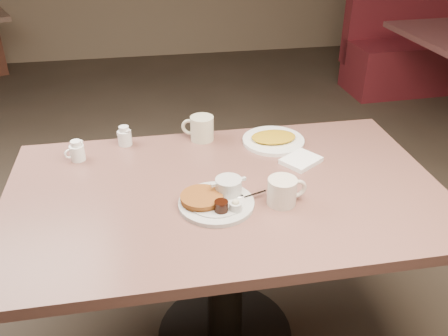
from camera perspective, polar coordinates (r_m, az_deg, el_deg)
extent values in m
cube|color=#84564C|center=(1.66, 0.12, -3.03)|extent=(1.50, 0.90, 0.04)
cylinder|color=black|center=(1.88, 0.11, -12.10)|extent=(0.14, 0.14, 0.69)
cylinder|color=black|center=(2.14, 0.10, -19.22)|extent=(0.56, 0.56, 0.03)
cylinder|color=#BABAB6|center=(1.56, -0.93, -4.26)|extent=(0.29, 0.29, 0.01)
cylinder|color=#BABAB6|center=(1.55, -0.93, -3.97)|extent=(0.22, 0.22, 0.00)
cylinder|color=brown|center=(1.56, -2.59, -3.72)|extent=(0.17, 0.17, 0.01)
cylinder|color=brown|center=(1.54, -2.71, -3.47)|extent=(0.16, 0.16, 0.01)
cylinder|color=#BABAB6|center=(1.58, 0.54, -2.21)|extent=(0.10, 0.10, 0.05)
cube|color=#BABAB6|center=(1.55, -1.22, -2.03)|extent=(0.02, 0.01, 0.01)
cube|color=#BABAB6|center=(1.59, 2.27, -1.31)|extent=(0.02, 0.01, 0.01)
ellipsoid|color=beige|center=(1.57, 0.12, -1.82)|extent=(0.05, 0.05, 0.03)
ellipsoid|color=beige|center=(1.57, 1.04, -1.83)|extent=(0.04, 0.04, 0.02)
cylinder|color=black|center=(1.50, -0.32, -4.63)|extent=(0.05, 0.05, 0.04)
cylinder|color=#BABAB6|center=(1.51, 1.38, -4.62)|extent=(0.05, 0.05, 0.03)
ellipsoid|color=#C2B490|center=(1.50, 1.38, -4.18)|extent=(0.03, 0.03, 0.02)
cube|color=#B0B0B4|center=(1.59, 3.55, -3.18)|extent=(0.09, 0.04, 0.00)
ellipsoid|color=#B0B0B4|center=(1.57, 1.82, -3.38)|extent=(0.03, 0.03, 0.01)
cylinder|color=beige|center=(1.56, 6.94, -2.80)|extent=(0.11, 0.11, 0.09)
cylinder|color=black|center=(1.54, 7.03, -1.55)|extent=(0.09, 0.09, 0.01)
torus|color=beige|center=(1.58, 8.71, -2.47)|extent=(0.07, 0.02, 0.07)
cube|color=white|center=(1.82, 9.18, 0.90)|extent=(0.17, 0.17, 0.02)
cylinder|color=beige|center=(1.95, -2.63, 4.76)|extent=(0.12, 0.12, 0.10)
torus|color=beige|center=(1.96, -4.13, 4.90)|extent=(0.07, 0.04, 0.07)
cylinder|color=white|center=(1.89, -17.11, 1.75)|extent=(0.06, 0.06, 0.06)
cylinder|color=white|center=(1.87, -17.29, 2.82)|extent=(0.04, 0.04, 0.02)
cone|color=white|center=(1.87, -16.65, 2.89)|extent=(0.02, 0.02, 0.02)
torus|color=white|center=(1.88, -17.99, 1.64)|extent=(0.04, 0.02, 0.04)
cylinder|color=white|center=(1.95, -11.77, 3.54)|extent=(0.07, 0.07, 0.06)
cylinder|color=white|center=(1.94, -11.89, 4.60)|extent=(0.05, 0.05, 0.02)
cone|color=white|center=(1.92, -11.47, 4.32)|extent=(0.03, 0.03, 0.02)
torus|color=white|center=(1.97, -12.32, 3.92)|extent=(0.03, 0.04, 0.04)
cylinder|color=white|center=(1.95, 5.91, 3.26)|extent=(0.25, 0.25, 0.01)
ellipsoid|color=gold|center=(1.94, 5.94, 3.72)|extent=(0.18, 0.13, 0.02)
cube|color=maroon|center=(4.87, 22.32, 11.32)|extent=(1.37, 0.56, 0.45)
cube|color=maroon|center=(4.94, 21.95, 17.08)|extent=(1.35, 0.19, 0.90)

